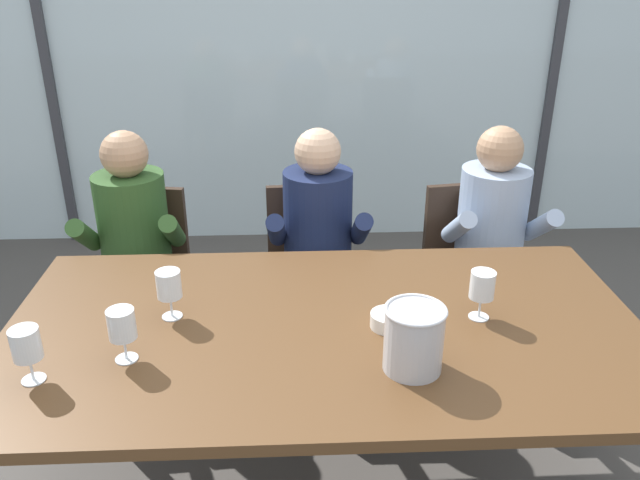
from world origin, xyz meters
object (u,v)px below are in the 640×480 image
object	(u,v)px
chair_left_of_center	(311,263)
ice_bucket_primary	(414,338)
tasting_bowl	(389,320)
wine_glass_near_bucket	(482,287)
chair_center	(470,260)
wine_glass_by_right_taster	(169,287)
person_navy_polo	(318,241)
dining_table	(325,341)
chair_near_curtain	(141,265)
person_olive_shirt	(133,245)
person_pale_blue_shirt	(495,238)
wine_glass_center_pour	(26,346)
wine_glass_by_left_taster	(122,325)

from	to	relation	value
chair_left_of_center	ice_bucket_primary	bearing A→B (deg)	-80.27
tasting_bowl	wine_glass_near_bucket	xyz separation A→B (m)	(0.32, 0.04, 0.09)
chair_center	wine_glass_by_right_taster	size ratio (longest dim) A/B	4.97
ice_bucket_primary	person_navy_polo	bearing A→B (deg)	101.99
dining_table	tasting_bowl	world-z (taller)	tasting_bowl
dining_table	chair_near_curtain	world-z (taller)	chair_near_curtain
person_navy_polo	wine_glass_near_bucket	world-z (taller)	person_navy_polo
person_olive_shirt	person_pale_blue_shirt	size ratio (longest dim) A/B	1.00
chair_left_of_center	wine_glass_center_pour	distance (m)	1.54
ice_bucket_primary	wine_glass_by_left_taster	bearing A→B (deg)	174.49
person_pale_blue_shirt	ice_bucket_primary	world-z (taller)	person_pale_blue_shirt
chair_near_curtain	wine_glass_by_right_taster	size ratio (longest dim) A/B	4.97
person_navy_polo	person_pale_blue_shirt	bearing A→B (deg)	0.75
dining_table	wine_glass_by_right_taster	xyz separation A→B (m)	(-0.52, 0.07, 0.19)
dining_table	chair_near_curtain	size ratio (longest dim) A/B	2.47
person_olive_shirt	ice_bucket_primary	world-z (taller)	person_olive_shirt
chair_left_of_center	person_olive_shirt	bearing A→B (deg)	-173.71
tasting_bowl	chair_center	bearing A→B (deg)	60.28
chair_left_of_center	tasting_bowl	bearing A→B (deg)	-79.62
tasting_bowl	wine_glass_near_bucket	size ratio (longest dim) A/B	0.70
dining_table	person_navy_polo	xyz separation A→B (m)	(0.02, 0.84, -0.02)
chair_near_curtain	tasting_bowl	distance (m)	1.48
chair_left_of_center	person_olive_shirt	world-z (taller)	person_olive_shirt
chair_near_curtain	wine_glass_by_left_taster	world-z (taller)	wine_glass_by_left_taster
dining_table	tasting_bowl	bearing A→B (deg)	-6.89
wine_glass_near_bucket	wine_glass_center_pour	bearing A→B (deg)	-168.48
dining_table	person_pale_blue_shirt	distance (m)	1.19
ice_bucket_primary	wine_glass_near_bucket	bearing A→B (deg)	44.56
person_pale_blue_shirt	person_olive_shirt	bearing A→B (deg)	179.69
chair_center	wine_glass_by_left_taster	bearing A→B (deg)	-149.20
dining_table	chair_left_of_center	size ratio (longest dim) A/B	2.47
dining_table	wine_glass_center_pour	world-z (taller)	wine_glass_center_pour
person_navy_polo	person_pale_blue_shirt	distance (m)	0.82
dining_table	ice_bucket_primary	xyz separation A→B (m)	(0.25, -0.26, 0.17)
chair_near_curtain	ice_bucket_primary	distance (m)	1.69
chair_center	person_navy_polo	distance (m)	0.78
chair_near_curtain	person_pale_blue_shirt	bearing A→B (deg)	3.61
wine_glass_center_pour	chair_left_of_center	bearing A→B (deg)	55.29
person_navy_polo	tasting_bowl	bearing A→B (deg)	-76.54
dining_table	person_navy_polo	size ratio (longest dim) A/B	1.81
wine_glass_by_right_taster	wine_glass_near_bucket	bearing A→B (deg)	-2.87
ice_bucket_primary	chair_center	bearing A→B (deg)	66.69
chair_center	person_olive_shirt	bearing A→B (deg)	175.81
dining_table	chair_center	bearing A→B (deg)	51.12
dining_table	person_olive_shirt	xyz separation A→B (m)	(-0.83, 0.84, -0.02)
chair_near_curtain	person_navy_polo	size ratio (longest dim) A/B	0.73
wine_glass_near_bucket	person_navy_polo	bearing A→B (deg)	121.92
wine_glass_center_pour	wine_glass_by_right_taster	world-z (taller)	same
person_navy_polo	wine_glass_by_left_taster	world-z (taller)	person_navy_polo
chair_center	person_navy_polo	size ratio (longest dim) A/B	0.73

